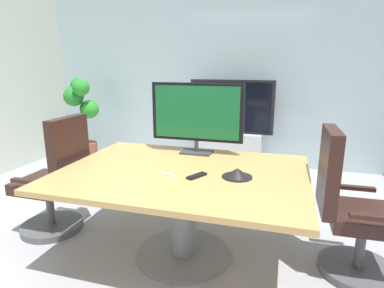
{
  "coord_description": "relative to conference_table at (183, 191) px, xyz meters",
  "views": [
    {
      "loc": [
        0.84,
        -2.05,
        1.53
      ],
      "look_at": [
        0.11,
        0.44,
        0.88
      ],
      "focal_mm": 30.14,
      "sensor_mm": 36.0,
      "label": 1
    }
  ],
  "objects": [
    {
      "name": "office_chair_right",
      "position": [
        1.23,
        0.14,
        -0.1
      ],
      "size": [
        0.6,
        0.58,
        1.09
      ],
      "rotation": [
        0.0,
        0.0,
        1.59
      ],
      "color": "#4C4C51",
      "rests_on": "ground"
    },
    {
      "name": "wall_back_glass_partition",
      "position": [
        -0.11,
        2.71,
        0.92
      ],
      "size": [
        6.03,
        0.1,
        2.97
      ],
      "primitive_type": "cube",
      "color": "#9EB2B7",
      "rests_on": "ground"
    },
    {
      "name": "conference_phone",
      "position": [
        0.42,
        -0.03,
        0.2
      ],
      "size": [
        0.22,
        0.22,
        0.07
      ],
      "color": "black",
      "rests_on": "conference_table"
    },
    {
      "name": "remote_control",
      "position": [
        0.14,
        -0.11,
        0.18
      ],
      "size": [
        0.12,
        0.17,
        0.02
      ],
      "primitive_type": "cube",
      "rotation": [
        0.0,
        0.0,
        -0.49
      ],
      "color": "black",
      "rests_on": "conference_table"
    },
    {
      "name": "whiteboard_marker",
      "position": [
        -0.06,
        -0.16,
        0.18
      ],
      "size": [
        0.13,
        0.06,
        0.02
      ],
      "primitive_type": "cube",
      "rotation": [
        0.0,
        0.0,
        -0.36
      ],
      "color": "silver",
      "rests_on": "conference_table"
    },
    {
      "name": "office_chair_left",
      "position": [
        -1.23,
        0.05,
        -0.1
      ],
      "size": [
        0.6,
        0.57,
        1.09
      ],
      "rotation": [
        0.0,
        0.0,
        -1.58
      ],
      "color": "#4C4C51",
      "rests_on": "ground"
    },
    {
      "name": "potted_plant",
      "position": [
        -2.31,
        2.08,
        0.22
      ],
      "size": [
        0.53,
        0.54,
        1.32
      ],
      "color": "brown",
      "rests_on": "ground"
    },
    {
      "name": "wall_display_unit",
      "position": [
        -0.03,
        2.35,
        -0.12
      ],
      "size": [
        1.2,
        0.36,
        1.31
      ],
      "color": "#B7BABC",
      "rests_on": "ground"
    },
    {
      "name": "ground_plane",
      "position": [
        -0.11,
        -0.19,
        -0.56
      ],
      "size": [
        7.03,
        7.03,
        0.0
      ],
      "primitive_type": "plane",
      "color": "#99999E"
    },
    {
      "name": "tv_monitor",
      "position": [
        -0.03,
        0.52,
        0.53
      ],
      "size": [
        0.84,
        0.18,
        0.64
      ],
      "color": "#333338",
      "rests_on": "conference_table"
    },
    {
      "name": "conference_table",
      "position": [
        0.0,
        0.0,
        0.0
      ],
      "size": [
        1.87,
        1.38,
        0.73
      ],
      "color": "#B2894C",
      "rests_on": "ground"
    }
  ]
}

